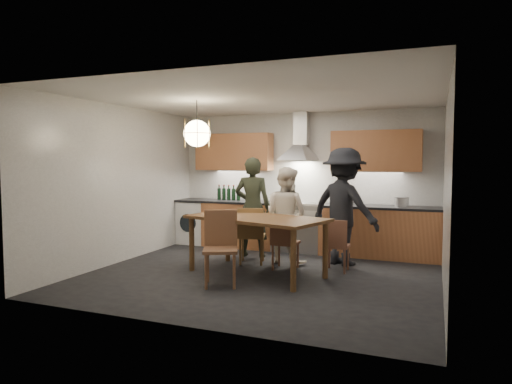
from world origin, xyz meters
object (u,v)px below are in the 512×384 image
at_px(dining_table, 256,223).
at_px(chair_front, 221,242).
at_px(mixing_bowl, 347,203).
at_px(person_left, 253,207).
at_px(person_mid, 286,215).
at_px(wine_bottles, 229,193).
at_px(stock_pot, 402,202).
at_px(person_right, 344,207).
at_px(chair_back_left, 251,232).

bearing_deg(dining_table, chair_front, -95.41).
height_order(chair_front, mixing_bowl, chair_front).
relative_size(person_left, person_mid, 1.10).
bearing_deg(chair_front, wine_bottles, 88.48).
distance_m(chair_front, person_left, 1.86).
bearing_deg(stock_pot, person_mid, -150.01).
relative_size(person_left, stock_pot, 7.68).
bearing_deg(dining_table, mixing_bowl, 79.09).
xyz_separation_m(person_mid, person_right, (0.91, 0.23, 0.16)).
height_order(dining_table, person_mid, person_mid).
bearing_deg(person_mid, wine_bottles, -16.05).
xyz_separation_m(chair_front, person_mid, (0.43, 1.57, 0.21)).
distance_m(person_right, stock_pot, 1.15).
bearing_deg(chair_back_left, stock_pot, -165.52).
distance_m(chair_back_left, wine_bottles, 1.87).
distance_m(person_left, mixing_bowl, 1.70).
bearing_deg(mixing_bowl, chair_back_left, -133.85).
height_order(person_left, mixing_bowl, person_left).
relative_size(chair_back_left, mixing_bowl, 2.84).
bearing_deg(person_right, mixing_bowl, -59.12).
bearing_deg(wine_bottles, chair_back_left, -53.27).
height_order(stock_pot, wine_bottles, wine_bottles).
bearing_deg(mixing_bowl, wine_bottles, 177.94).
relative_size(mixing_bowl, stock_pot, 1.44).
distance_m(person_mid, stock_pot, 2.03).
height_order(person_left, person_mid, person_left).
bearing_deg(chair_front, person_right, 28.80).
distance_m(chair_back_left, person_right, 1.56).
distance_m(chair_back_left, stock_pot, 2.64).
bearing_deg(chair_front, mixing_bowl, 40.01).
xyz_separation_m(person_mid, wine_bottles, (-1.56, 1.11, 0.26)).
bearing_deg(mixing_bowl, person_left, -152.59).
bearing_deg(dining_table, chair_back_left, 134.81).
height_order(dining_table, chair_back_left, chair_back_left).
bearing_deg(chair_back_left, wine_bottles, -69.61).
relative_size(person_right, stock_pot, 8.31).
xyz_separation_m(chair_front, mixing_bowl, (1.25, 2.60, 0.36)).
xyz_separation_m(mixing_bowl, stock_pot, (0.94, -0.02, 0.04)).
xyz_separation_m(stock_pot, wine_bottles, (-3.31, 0.10, 0.07)).
distance_m(person_left, person_right, 1.61).
height_order(mixing_bowl, stock_pot, stock_pot).
distance_m(person_mid, wine_bottles, 1.94).
bearing_deg(person_right, dining_table, 70.16).
distance_m(dining_table, person_mid, 0.92).
height_order(person_mid, stock_pot, person_mid).
relative_size(dining_table, person_left, 1.28).
xyz_separation_m(person_mid, stock_pot, (1.75, 1.01, 0.19)).
xyz_separation_m(person_right, wine_bottles, (-2.47, 0.89, 0.10)).
bearing_deg(chair_front, person_mid, 50.20).
height_order(dining_table, person_right, person_right).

